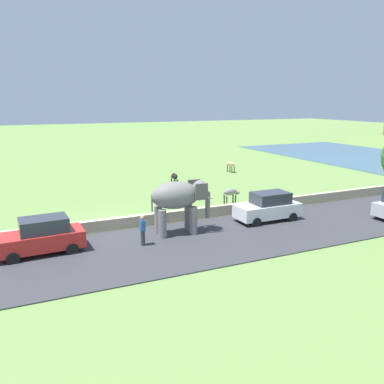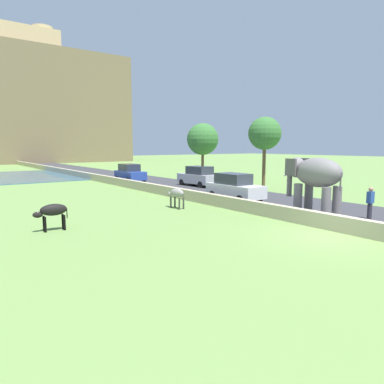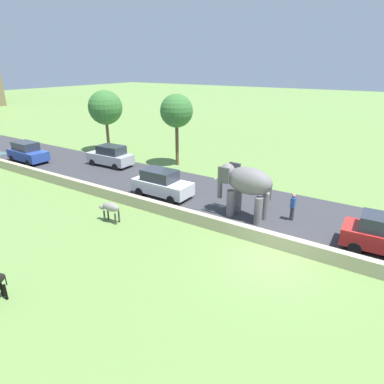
{
  "view_description": "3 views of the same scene",
  "coord_description": "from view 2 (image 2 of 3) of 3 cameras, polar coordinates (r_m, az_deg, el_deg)",
  "views": [
    {
      "loc": [
        22.92,
        -5.17,
        7.24
      ],
      "look_at": [
        0.95,
        4.84,
        1.7
      ],
      "focal_mm": 37.29,
      "sensor_mm": 36.0,
      "label": 1
    },
    {
      "loc": [
        -12.41,
        -7.89,
        3.58
      ],
      "look_at": [
        -1.73,
        6.55,
        1.23
      ],
      "focal_mm": 33.12,
      "sensor_mm": 36.0,
      "label": 2
    },
    {
      "loc": [
        -12.81,
        -4.19,
        8.24
      ],
      "look_at": [
        1.39,
        5.13,
        1.73
      ],
      "focal_mm": 31.5,
      "sensor_mm": 36.0,
      "label": 3
    }
  ],
  "objects": [
    {
      "name": "ground_plane",
      "position": [
        15.14,
        20.58,
        -6.72
      ],
      "size": [
        220.0,
        220.0,
        0.0
      ],
      "primitive_type": "plane",
      "color": "#6B8E47"
    },
    {
      "name": "road_surface",
      "position": [
        33.07,
        -4.49,
        1.27
      ],
      "size": [
        7.0,
        120.0,
        0.06
      ],
      "primitive_type": "cube",
      "color": "#38383D",
      "rests_on": "ground"
    },
    {
      "name": "barrier_wall",
      "position": [
        29.43,
        -8.71,
        1.06
      ],
      "size": [
        0.4,
        110.0,
        0.69
      ],
      "primitive_type": "cube",
      "color": "tan",
      "rests_on": "ground"
    },
    {
      "name": "elephant",
      "position": [
        19.27,
        19.09,
        2.44
      ],
      "size": [
        1.62,
        3.52,
        2.99
      ],
      "color": "slate",
      "rests_on": "ground"
    },
    {
      "name": "person_beside_elephant",
      "position": [
        19.03,
        26.76,
        -1.54
      ],
      "size": [
        0.36,
        0.22,
        1.63
      ],
      "color": "#33333D",
      "rests_on": "ground"
    },
    {
      "name": "car_silver",
      "position": [
        31.28,
        1.05,
        2.53
      ],
      "size": [
        1.92,
        4.06,
        1.8
      ],
      "color": "#B7B7BC",
      "rests_on": "ground"
    },
    {
      "name": "car_blue",
      "position": [
        35.58,
        -9.97,
        3.02
      ],
      "size": [
        1.9,
        4.05,
        1.8
      ],
      "color": "#2D4CA8",
      "rests_on": "ground"
    },
    {
      "name": "car_white",
      "position": [
        23.19,
        6.88,
        0.75
      ],
      "size": [
        1.81,
        4.01,
        1.8
      ],
      "color": "white",
      "rests_on": "ground"
    },
    {
      "name": "cow_grey",
      "position": [
        20.35,
        -2.52,
        -0.31
      ],
      "size": [
        0.55,
        1.41,
        1.15
      ],
      "color": "gray",
      "rests_on": "ground"
    },
    {
      "name": "cow_black",
      "position": [
        16.07,
        -21.58,
        -2.92
      ],
      "size": [
        1.4,
        0.52,
        1.15
      ],
      "color": "black",
      "rests_on": "ground"
    },
    {
      "name": "tree_near",
      "position": [
        30.2,
        11.63,
        9.16
      ],
      "size": [
        2.72,
        2.72,
        5.96
      ],
      "color": "brown",
      "rests_on": "ground"
    },
    {
      "name": "tree_mid",
      "position": [
        36.76,
        1.73,
        8.48
      ],
      "size": [
        3.25,
        3.25,
        5.89
      ],
      "color": "brown",
      "rests_on": "ground"
    }
  ]
}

